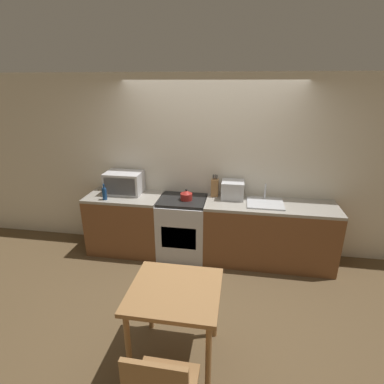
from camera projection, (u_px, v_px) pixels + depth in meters
The scene contains 12 objects.
ground_plane at pixel (200, 282), 3.93m from camera, with size 16.00×16.00×0.00m, color brown.
wall_back at pixel (210, 167), 4.40m from camera, with size 10.00×0.06×2.60m.
counter_left_run at pixel (126, 223), 4.57m from camera, with size 1.08×0.62×0.90m.
counter_right_run at pixel (268, 233), 4.25m from camera, with size 1.80×0.62×0.90m.
stove_range at pixel (183, 227), 4.43m from camera, with size 0.68×0.62×0.90m.
kettle at pixel (186, 195), 4.22m from camera, with size 0.17×0.17×0.16m.
microwave at pixel (124, 183), 4.45m from camera, with size 0.53×0.37×0.32m.
bottle at pixel (104, 194), 4.22m from camera, with size 0.06×0.06×0.23m.
knife_block at pixel (215, 188), 4.34m from camera, with size 0.10×0.10×0.32m.
toaster_oven at pixel (233, 190), 4.26m from camera, with size 0.31×0.29×0.25m.
sink_basin at pixel (265, 203), 4.10m from camera, with size 0.49×0.43×0.24m.
dining_table at pixel (175, 299), 2.64m from camera, with size 0.79×0.74×0.78m.
Camera 1 is at (0.42, -3.25, 2.47)m, focal length 28.00 mm.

